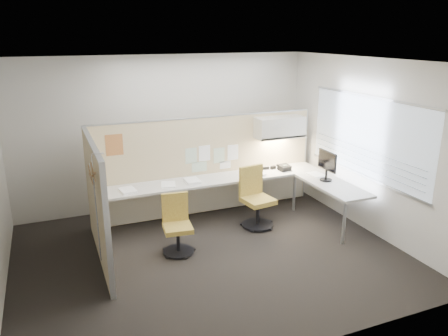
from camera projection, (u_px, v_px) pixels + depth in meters
name	position (u px, v px, depth m)	size (l,w,h in m)	color
floor	(210.00, 255.00, 6.48)	(5.50, 4.50, 0.01)	black
ceiling	(208.00, 61.00, 5.65)	(5.50, 4.50, 0.01)	white
wall_back	(166.00, 132.00, 8.06)	(5.50, 0.02, 2.80)	beige
wall_front	(293.00, 229.00, 4.08)	(5.50, 0.02, 2.80)	beige
wall_right	(368.00, 146.00, 7.07)	(0.02, 4.50, 2.80)	beige
window_pane	(367.00, 137.00, 7.02)	(0.01, 2.80, 1.30)	#97A3B0
partition_back	(207.00, 166.00, 7.84)	(4.10, 0.06, 1.75)	#CBB78C
partition_left	(97.00, 203.00, 6.12)	(0.06, 2.20, 1.75)	#CBB78C
desk	(237.00, 185.00, 7.64)	(4.00, 2.07, 0.73)	beige
overhead_bin	(280.00, 127.00, 7.96)	(0.90, 0.36, 0.38)	beige
task_light_strip	(279.00, 138.00, 8.02)	(0.60, 0.06, 0.02)	#FFEABF
pinned_papers	(211.00, 157.00, 7.79)	(1.01, 0.00, 0.47)	#8CBF8C
poster	(114.00, 145.00, 7.06)	(0.28, 0.00, 0.35)	orange
chair_left	(177.00, 226.00, 6.48)	(0.46, 0.47, 0.88)	black
chair_right	(256.00, 199.00, 7.36)	(0.53, 0.55, 1.01)	black
monitor	(327.00, 164.00, 7.40)	(0.21, 0.49, 0.52)	black
phone	(284.00, 168.00, 8.03)	(0.23, 0.22, 0.12)	black
stapler	(266.00, 168.00, 8.09)	(0.14, 0.04, 0.05)	black
tape_dispenser	(273.00, 168.00, 8.12)	(0.10, 0.06, 0.06)	black
coat_hook	(93.00, 183.00, 5.28)	(0.18, 0.46, 1.38)	silver
paper_stack_0	(128.00, 190.00, 6.98)	(0.23, 0.30, 0.03)	white
paper_stack_1	(168.00, 184.00, 7.27)	(0.23, 0.30, 0.02)	white
paper_stack_2	(192.00, 181.00, 7.40)	(0.23, 0.30, 0.05)	white
paper_stack_3	(256.00, 174.00, 7.82)	(0.23, 0.30, 0.03)	white
paper_stack_4	(316.00, 175.00, 7.78)	(0.23, 0.30, 0.02)	white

